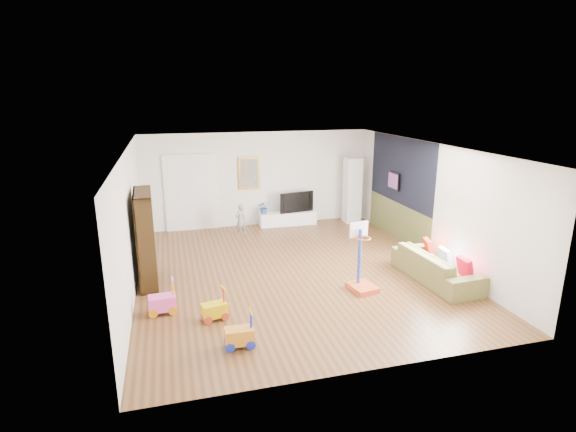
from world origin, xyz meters
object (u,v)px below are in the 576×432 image
object	(u,v)px
media_console	(288,218)
bookshelf	(146,238)
sofa	(436,266)
basketball_hoop	(364,258)

from	to	relation	value
media_console	bookshelf	world-z (taller)	bookshelf
media_console	sofa	xyz separation A→B (m)	(1.90, -4.70, 0.12)
bookshelf	basketball_hoop	distance (m)	4.36
basketball_hoop	sofa	bearing A→B (deg)	-8.30
sofa	basketball_hoop	xyz separation A→B (m)	(-1.65, -0.05, 0.37)
sofa	basketball_hoop	distance (m)	1.69
media_console	sofa	bearing A→B (deg)	-66.94
bookshelf	sofa	xyz separation A→B (m)	(5.73, -1.46, -0.64)
sofa	basketball_hoop	world-z (taller)	basketball_hoop
bookshelf	basketball_hoop	bearing A→B (deg)	-22.46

